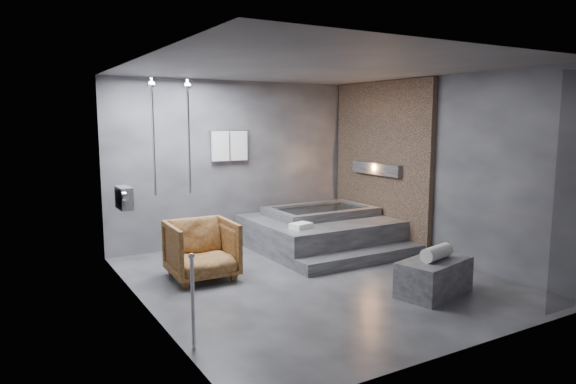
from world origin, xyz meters
TOP-DOWN VIEW (x-y plane):
  - room at (0.40, 0.24)m, footprint 5.00×5.04m
  - tub_deck at (1.05, 1.45)m, footprint 2.20×2.00m
  - tub_step at (1.05, 0.27)m, footprint 2.20×0.36m
  - concrete_bench at (0.94, -1.25)m, footprint 1.07×0.75m
  - driftwood_chair at (-1.30, 0.81)m, footprint 0.89×0.91m
  - rolled_towel at (0.96, -1.26)m, footprint 0.52×0.29m
  - deck_towel at (0.34, 0.90)m, footprint 0.36×0.30m

SIDE VIEW (x-z plane):
  - tub_step at x=1.05m, z-range 0.00..0.18m
  - concrete_bench at x=0.94m, z-range 0.00..0.44m
  - tub_deck at x=1.05m, z-range 0.00..0.50m
  - driftwood_chair at x=-1.30m, z-range 0.00..0.80m
  - rolled_towel at x=0.96m, z-range 0.44..0.62m
  - deck_towel at x=0.34m, z-range 0.50..0.58m
  - room at x=0.40m, z-range 0.32..3.14m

